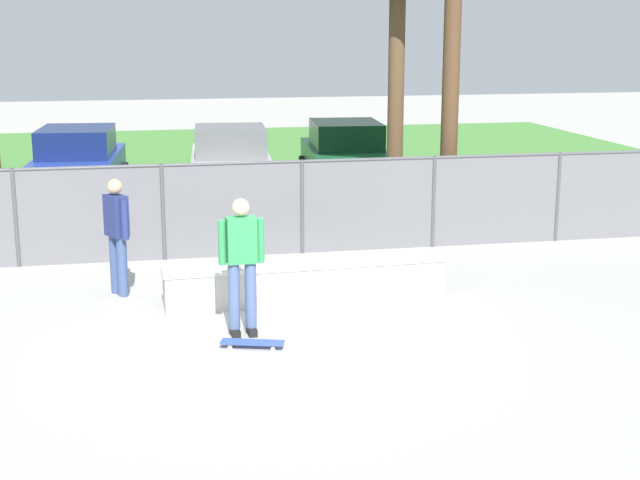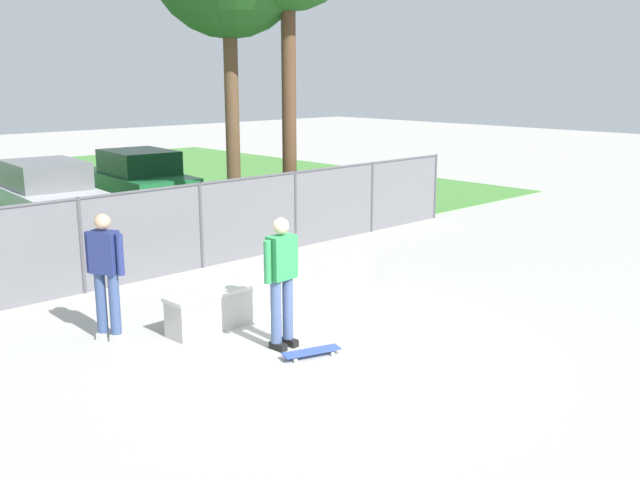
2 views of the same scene
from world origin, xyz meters
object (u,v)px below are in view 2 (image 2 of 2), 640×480
at_px(concrete_ledge, 281,290).
at_px(skateboard, 312,352).
at_px(skateboarder, 282,277).
at_px(car_silver, 46,194).
at_px(bystander, 106,271).
at_px(car_green, 138,180).

xyz_separation_m(concrete_ledge, skateboard, (-1.05, -1.86, -0.23)).
height_order(skateboarder, skateboard, skateboarder).
height_order(car_silver, bystander, bystander).
bearing_deg(skateboarder, car_green, 70.31).
bearing_deg(skateboarder, bystander, 129.93).
bearing_deg(car_green, skateboarder, -109.69).
height_order(skateboard, bystander, bystander).
bearing_deg(skateboard, skateboarder, 95.71).
bearing_deg(concrete_ledge, bystander, 167.85).
bearing_deg(car_green, concrete_ledge, -106.22).
relative_size(concrete_ledge, bystander, 2.31).
relative_size(car_green, bystander, 2.38).
bearing_deg(skateboard, bystander, 124.01).
distance_m(concrete_ledge, bystander, 2.84).
xyz_separation_m(skateboarder, skateboard, (0.05, -0.54, -0.94)).
bearing_deg(skateboard, car_green, 71.43).
relative_size(skateboarder, car_silver, 0.42).
height_order(car_green, bystander, bystander).
bearing_deg(concrete_ledge, car_green, 73.78).
xyz_separation_m(concrete_ledge, car_silver, (-0.19, 8.64, 0.54)).
xyz_separation_m(skateboard, bystander, (-1.65, 2.44, 0.94)).
height_order(car_silver, car_green, same).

